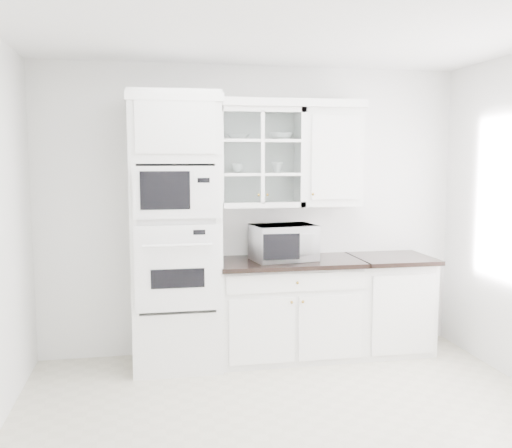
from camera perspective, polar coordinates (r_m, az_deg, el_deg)
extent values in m
cube|color=beige|center=(4.12, 4.33, -19.87)|extent=(4.00, 3.50, 0.01)
cube|color=white|center=(5.42, -0.31, 1.36)|extent=(4.00, 0.02, 2.70)
cube|color=white|center=(3.79, 4.70, 19.50)|extent=(4.00, 3.50, 0.02)
cube|color=white|center=(5.04, -8.08, -0.81)|extent=(0.76, 0.65, 2.40)
cube|color=white|center=(4.75, -7.85, -4.43)|extent=(0.70, 0.03, 0.72)
cube|color=black|center=(4.74, -7.82, -5.42)|extent=(0.44, 0.01, 0.16)
cube|color=white|center=(4.67, -7.97, 3.12)|extent=(0.70, 0.03, 0.43)
cube|color=black|center=(4.65, -9.07, 3.33)|extent=(0.40, 0.01, 0.31)
cube|color=white|center=(5.35, 3.24, -8.61)|extent=(1.30, 0.60, 0.88)
cube|color=black|center=(5.22, 3.37, -3.83)|extent=(1.32, 0.67, 0.04)
cube|color=white|center=(5.67, 13.19, -7.91)|extent=(0.70, 0.60, 0.88)
cube|color=black|center=(5.55, 13.46, -3.39)|extent=(0.72, 0.67, 0.04)
cube|color=white|center=(5.25, 0.32, 6.66)|extent=(0.80, 0.33, 0.90)
cube|color=white|center=(5.25, 0.31, 5.03)|extent=(0.74, 0.29, 0.02)
cube|color=white|center=(5.25, 0.32, 8.30)|extent=(0.74, 0.29, 0.02)
cube|color=white|center=(5.42, 7.39, 6.61)|extent=(0.55, 0.33, 0.90)
cube|color=white|center=(5.23, -0.78, 11.99)|extent=(2.14, 0.38, 0.07)
imported|color=white|center=(5.20, 2.71, -1.83)|extent=(0.62, 0.54, 0.32)
imported|color=white|center=(5.20, -1.78, 8.70)|extent=(0.25, 0.25, 0.05)
imported|color=white|center=(5.30, 2.53, 8.74)|extent=(0.26, 0.26, 0.07)
imported|color=white|center=(5.23, -1.84, 5.60)|extent=(0.11, 0.11, 0.09)
imported|color=white|center=(5.27, 2.10, 5.67)|extent=(0.13, 0.13, 0.10)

